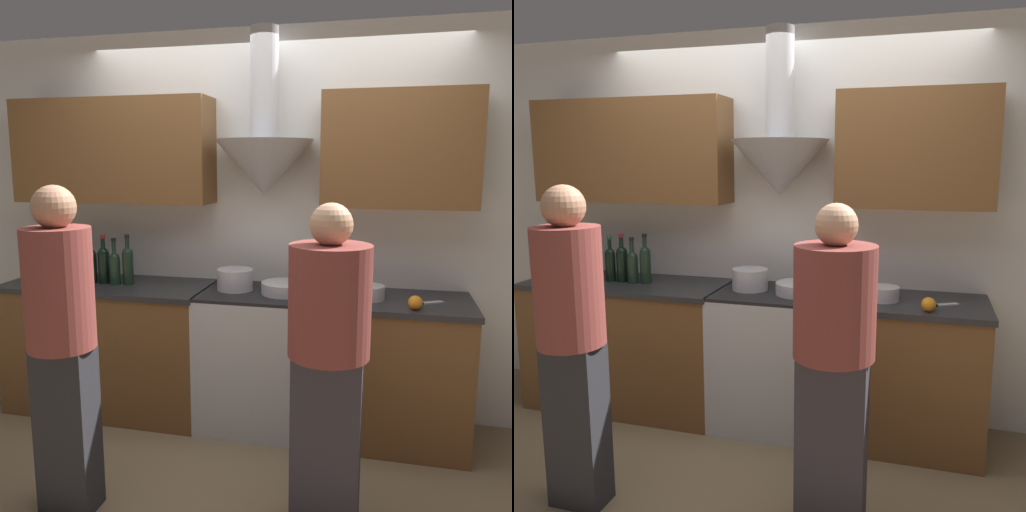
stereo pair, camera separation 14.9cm
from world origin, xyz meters
TOP-DOWN VIEW (x-y plane):
  - ground_plane at (0.00, 0.00)m, footprint 12.00×12.00m
  - wall_back at (-0.08, 0.58)m, footprint 8.40×0.64m
  - counter_left at (-1.07, 0.31)m, footprint 1.42×0.62m
  - counter_right at (0.84, 0.31)m, footprint 0.95×0.62m
  - stove_range at (0.00, 0.31)m, footprint 0.75×0.60m
  - wine_bottle_0 at (-1.69, 0.29)m, footprint 0.08×0.08m
  - wine_bottle_1 at (-1.60, 0.31)m, footprint 0.07×0.07m
  - wine_bottle_2 at (-1.50, 0.30)m, footprint 0.08×0.08m
  - wine_bottle_3 at (-1.39, 0.31)m, footprint 0.07×0.07m
  - wine_bottle_4 at (-1.29, 0.30)m, footprint 0.07×0.07m
  - wine_bottle_5 at (-1.19, 0.30)m, footprint 0.07×0.07m
  - wine_bottle_6 at (-1.10, 0.31)m, footprint 0.08×0.08m
  - wine_bottle_7 at (-1.01, 0.29)m, footprint 0.07×0.07m
  - wine_bottle_8 at (-0.92, 0.31)m, footprint 0.07×0.07m
  - stock_pot at (-0.17, 0.32)m, footprint 0.24×0.24m
  - mixing_bowl at (0.17, 0.29)m, footprint 0.30×0.30m
  - orange_fruit at (0.96, 0.09)m, footprint 0.08×0.08m
  - saucepan at (0.69, 0.28)m, footprint 0.19×0.19m
  - chefs_knife at (1.03, 0.25)m, footprint 0.20×0.13m
  - person_foreground_left at (-0.72, -0.79)m, footprint 0.33×0.33m
  - person_foreground_right at (0.54, -0.60)m, footprint 0.38×0.38m

SIDE VIEW (x-z plane):
  - ground_plane at x=0.00m, z-range 0.00..0.00m
  - counter_left at x=-1.07m, z-range 0.00..0.90m
  - counter_right at x=0.84m, z-range 0.00..0.90m
  - stove_range at x=0.00m, z-range 0.00..0.91m
  - person_foreground_right at x=0.54m, z-range 0.07..1.62m
  - person_foreground_left at x=-0.72m, z-range 0.09..1.71m
  - chefs_knife at x=1.03m, z-range 0.90..0.91m
  - mixing_bowl at x=0.17m, z-range 0.90..0.98m
  - orange_fruit at x=0.96m, z-range 0.90..0.98m
  - saucepan at x=0.69m, z-range 0.90..0.99m
  - stock_pot at x=-0.17m, z-range 0.90..1.04m
  - wine_bottle_1 at x=-1.60m, z-range 0.87..1.18m
  - wine_bottle_7 at x=-1.01m, z-range 0.87..1.19m
  - wine_bottle_4 at x=-1.29m, z-range 0.87..1.19m
  - wine_bottle_0 at x=-1.69m, z-range 0.87..1.20m
  - wine_bottle_5 at x=-1.19m, z-range 0.87..1.19m
  - wine_bottle_2 at x=-1.50m, z-range 0.87..1.21m
  - wine_bottle_6 at x=-1.10m, z-range 0.87..1.21m
  - wine_bottle_3 at x=-1.39m, z-range 0.88..1.21m
  - wine_bottle_8 at x=-0.92m, z-range 0.87..1.22m
  - wall_back at x=-0.08m, z-range 0.17..2.77m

